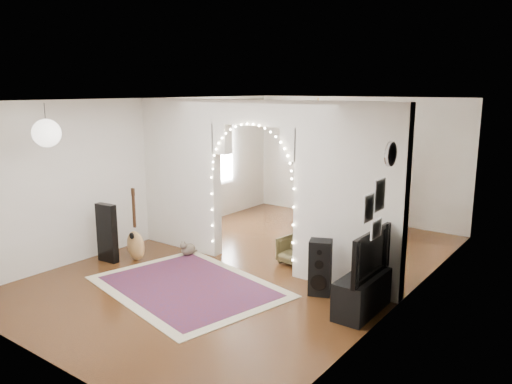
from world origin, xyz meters
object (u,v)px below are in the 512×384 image
Objects in this scene: floor_speaker at (320,268)px; dining_table at (360,198)px; dining_chair_right at (331,246)px; bookcase at (352,185)px; dining_chair_left at (295,250)px; media_console at (362,294)px; acoustic_guitar at (135,234)px.

floor_speaker is 3.49m from dining_table.
dining_table is at bearing 91.34° from dining_chair_right.
bookcase is 3.15m from dining_chair_left.
media_console is 3.94m from dining_table.
dining_chair_left is (2.27, 1.47, -0.24)m from acoustic_guitar.
acoustic_guitar reaches higher than dining_chair_left.
floor_speaker is at bearing 13.60° from acoustic_guitar.
dining_table reaches higher than media_console.
media_console is 2.03× the size of dining_chair_left.
acoustic_guitar is at bearing -91.62° from bookcase.
acoustic_guitar reaches higher than floor_speaker.
media_console reaches higher than dining_chair_left.
dining_table is (-1.68, 3.53, 0.43)m from media_console.
floor_speaker is 1.62× the size of dining_chair_left.
dining_chair_left is at bearing 115.30° from floor_speaker.
acoustic_guitar is 3.33m from dining_chair_right.
bookcase is 2.79m from dining_chair_right.
dining_table is 2.08m from dining_chair_right.
media_console is 0.82× the size of dining_table.
floor_speaker is 1.35× the size of dining_chair_right.
media_console is at bearing 9.06° from acoustic_guitar.
dining_chair_left is (-0.01, -2.47, -0.46)m from dining_table.
dining_table is 2.51m from dining_chair_left.
dining_table is at bearing 63.14° from acoustic_guitar.
acoustic_guitar is 1.81× the size of dining_chair_right.
media_console is at bearing -66.55° from dining_table.
floor_speaker reaches higher than media_console.
floor_speaker is at bearing 165.62° from media_console.
bookcase is at bearing 98.45° from dining_chair_right.
floor_speaker reaches higher than dining_chair_right.
dining_chair_right is (0.41, -2.00, -0.41)m from dining_table.
dining_chair_right is (2.69, 1.94, -0.20)m from acoustic_guitar.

